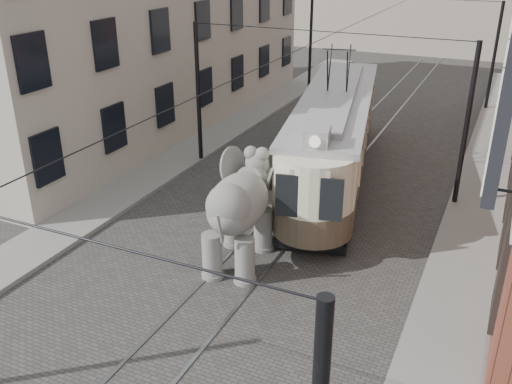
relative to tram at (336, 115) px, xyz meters
The scene contains 8 objects.
ground 7.28m from the tram, 91.84° to the right, with size 120.00×120.00×0.00m, color #3F3C3A.
tram_rails 7.27m from the tram, 91.84° to the right, with size 1.54×80.00×0.02m, color slate, non-canonical shape.
sidewalk_right 9.27m from the tram, 49.55° to the right, with size 2.00×60.00×0.15m, color slate.
sidewalk_left 9.88m from the tram, 134.72° to the right, with size 2.00×60.00×0.15m, color slate.
stucco_building 11.91m from the tram, 164.00° to the left, with size 7.00×24.00×10.00m, color #A29786.
catenary 1.87m from the tram, 103.18° to the right, with size 11.00×30.20×6.00m, color black, non-canonical shape.
tram is the anchor object (origin of this frame).
elephant 7.85m from the tram, 93.59° to the right, with size 2.79×5.06×3.10m, color slate, non-canonical shape.
Camera 1 is at (6.46, -14.29, 9.07)m, focal length 39.66 mm.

